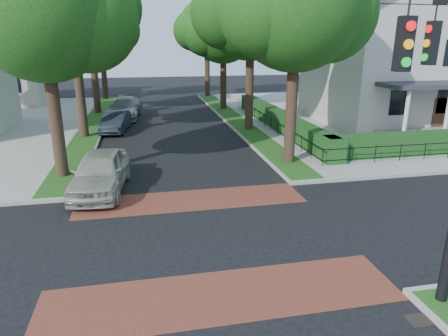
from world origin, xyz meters
The scene contains 21 objects.
ground centered at (0.00, 0.00, 0.00)m, with size 120.00×120.00×0.00m, color black.
sidewalk_ne centered at (19.50, 19.00, 0.07)m, with size 30.00×30.00×0.15m, color gray.
crosswalk_far centered at (0.00, 3.20, 0.01)m, with size 9.00×2.20×0.01m, color brown.
crosswalk_near centered at (0.00, -3.20, 0.01)m, with size 9.00×2.20×0.01m, color brown.
storm_drain centered at (4.30, -5.00, 0.01)m, with size 0.65×0.45×0.01m, color black.
grass_strip_ne centered at (5.40, 19.10, 0.16)m, with size 1.60×29.80×0.02m, color #184513.
grass_strip_nw centered at (-5.40, 19.10, 0.16)m, with size 1.60×29.80×0.02m, color #184513.
tree_right_near centered at (5.60, 7.24, 7.63)m, with size 7.75×6.67×10.66m.
tree_right_mid centered at (5.61, 15.25, 7.99)m, with size 8.25×7.09×11.22m.
tree_right_far centered at (5.60, 24.22, 6.91)m, with size 7.25×6.23×9.74m.
tree_right_back centered at (5.60, 33.23, 7.27)m, with size 7.50×6.45×10.20m.
tree_left_near centered at (-5.40, 7.23, 7.27)m, with size 7.50×6.45×10.20m.
tree_left_mid centered at (-5.39, 15.24, 8.34)m, with size 8.00×6.88×11.48m.
tree_left_far centered at (-5.40, 24.22, 7.12)m, with size 7.00×6.02×9.86m.
tree_left_back centered at (-5.40, 33.24, 7.41)m, with size 7.75×6.66×10.44m.
hedge_main_road centered at (7.70, 15.00, 0.75)m, with size 1.00×18.00×1.20m, color #174317.
fence_main_road centered at (6.90, 15.00, 0.60)m, with size 0.06×18.00×0.90m, color black, non-canonical shape.
house_victorian centered at (17.51, 15.92, 6.02)m, with size 13.00×13.05×12.48m.
parked_car_front centered at (-3.60, 5.00, 0.86)m, with size 2.02×5.02×1.71m, color #AEAE9D.
parked_car_middle centered at (-3.60, 16.77, 0.70)m, with size 1.48×4.24×1.40m, color #1F232F.
parked_car_rear centered at (-3.14, 21.74, 0.83)m, with size 2.32×5.72×1.66m, color slate.
Camera 1 is at (-1.66, -11.59, 6.13)m, focal length 32.00 mm.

